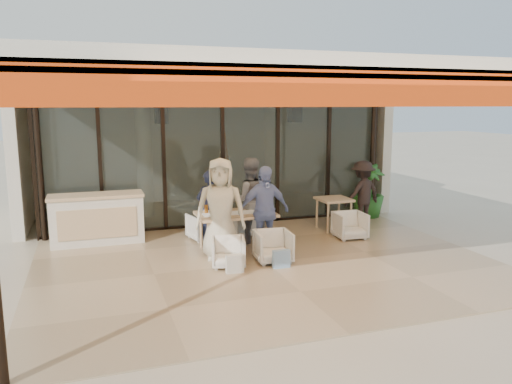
{
  "coord_description": "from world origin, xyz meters",
  "views": [
    {
      "loc": [
        -2.94,
        -8.07,
        2.83
      ],
      "look_at": [
        0.1,
        0.9,
        1.15
      ],
      "focal_mm": 35.0,
      "sensor_mm": 36.0,
      "label": 1
    }
  ],
  "objects_px": {
    "chair_far_left": "(204,225)",
    "side_chair": "(350,224)",
    "diner_navy": "(209,209)",
    "diner_grey": "(249,200)",
    "standing_woman": "(362,193)",
    "side_table": "(334,203)",
    "chair_near_left": "(228,251)",
    "chair_far_right": "(242,220)",
    "dining_table": "(235,216)",
    "host_counter": "(97,219)",
    "potted_palm": "(368,190)",
    "diner_periwinkle": "(264,211)",
    "chair_near_right": "(273,245)",
    "diner_cream": "(221,209)"
  },
  "relations": [
    {
      "from": "side_table",
      "to": "side_chair",
      "type": "xyz_separation_m",
      "value": [
        0.0,
        -0.75,
        -0.32
      ]
    },
    {
      "from": "dining_table",
      "to": "diner_navy",
      "type": "distance_m",
      "value": 0.61
    },
    {
      "from": "diner_navy",
      "to": "host_counter",
      "type": "bearing_deg",
      "value": -37.77
    },
    {
      "from": "potted_palm",
      "to": "dining_table",
      "type": "bearing_deg",
      "value": -157.19
    },
    {
      "from": "chair_near_left",
      "to": "chair_near_right",
      "type": "relative_size",
      "value": 0.92
    },
    {
      "from": "host_counter",
      "to": "diner_cream",
      "type": "relative_size",
      "value": 0.99
    },
    {
      "from": "dining_table",
      "to": "side_table",
      "type": "xyz_separation_m",
      "value": [
        2.53,
        0.76,
        -0.05
      ]
    },
    {
      "from": "chair_near_left",
      "to": "chair_far_right",
      "type": "bearing_deg",
      "value": 79.36
    },
    {
      "from": "host_counter",
      "to": "side_table",
      "type": "xyz_separation_m",
      "value": [
        5.07,
        -0.54,
        0.11
      ]
    },
    {
      "from": "chair_far_right",
      "to": "diner_periwinkle",
      "type": "distance_m",
      "value": 1.48
    },
    {
      "from": "diner_navy",
      "to": "diner_periwinkle",
      "type": "bearing_deg",
      "value": 117.16
    },
    {
      "from": "chair_near_left",
      "to": "standing_woman",
      "type": "distance_m",
      "value": 4.32
    },
    {
      "from": "chair_far_right",
      "to": "diner_navy",
      "type": "xyz_separation_m",
      "value": [
        -0.84,
        -0.5,
        0.41
      ]
    },
    {
      "from": "chair_far_right",
      "to": "diner_periwinkle",
      "type": "xyz_separation_m",
      "value": [
        0.0,
        -1.4,
        0.49
      ]
    },
    {
      "from": "chair_near_left",
      "to": "side_chair",
      "type": "xyz_separation_m",
      "value": [
        2.94,
        0.96,
        0.02
      ]
    },
    {
      "from": "diner_grey",
      "to": "diner_cream",
      "type": "bearing_deg",
      "value": 51.0
    },
    {
      "from": "dining_table",
      "to": "diner_periwinkle",
      "type": "height_order",
      "value": "diner_periwinkle"
    },
    {
      "from": "diner_navy",
      "to": "diner_grey",
      "type": "bearing_deg",
      "value": 164.13
    },
    {
      "from": "side_table",
      "to": "diner_navy",
      "type": "bearing_deg",
      "value": -173.92
    },
    {
      "from": "diner_navy",
      "to": "diner_grey",
      "type": "xyz_separation_m",
      "value": [
        0.84,
        0.0,
        0.11
      ]
    },
    {
      "from": "host_counter",
      "to": "dining_table",
      "type": "distance_m",
      "value": 2.86
    },
    {
      "from": "side_table",
      "to": "side_chair",
      "type": "relative_size",
      "value": 1.17
    },
    {
      "from": "potted_palm",
      "to": "chair_far_left",
      "type": "bearing_deg",
      "value": -170.64
    },
    {
      "from": "host_counter",
      "to": "chair_far_left",
      "type": "bearing_deg",
      "value": -9.48
    },
    {
      "from": "host_counter",
      "to": "standing_woman",
      "type": "distance_m",
      "value": 5.95
    },
    {
      "from": "host_counter",
      "to": "side_table",
      "type": "relative_size",
      "value": 2.48
    },
    {
      "from": "standing_woman",
      "to": "host_counter",
      "type": "bearing_deg",
      "value": -16.04
    },
    {
      "from": "diner_periwinkle",
      "to": "potted_palm",
      "type": "relative_size",
      "value": 1.2
    },
    {
      "from": "chair_near_left",
      "to": "diner_cream",
      "type": "relative_size",
      "value": 0.31
    },
    {
      "from": "chair_far_right",
      "to": "diner_cream",
      "type": "height_order",
      "value": "diner_cream"
    },
    {
      "from": "chair_far_right",
      "to": "potted_palm",
      "type": "bearing_deg",
      "value": 175.65
    },
    {
      "from": "chair_far_left",
      "to": "chair_near_right",
      "type": "xyz_separation_m",
      "value": [
        0.84,
        -1.9,
        0.01
      ]
    },
    {
      "from": "host_counter",
      "to": "chair_near_right",
      "type": "height_order",
      "value": "host_counter"
    },
    {
      "from": "potted_palm",
      "to": "side_table",
      "type": "bearing_deg",
      "value": -147.53
    },
    {
      "from": "chair_far_left",
      "to": "side_chair",
      "type": "xyz_separation_m",
      "value": [
        2.94,
        -0.94,
        0.01
      ]
    },
    {
      "from": "diner_navy",
      "to": "diner_cream",
      "type": "bearing_deg",
      "value": 74.13
    },
    {
      "from": "diner_navy",
      "to": "diner_grey",
      "type": "distance_m",
      "value": 0.85
    },
    {
      "from": "diner_cream",
      "to": "diner_periwinkle",
      "type": "height_order",
      "value": "diner_cream"
    },
    {
      "from": "chair_near_left",
      "to": "chair_near_right",
      "type": "bearing_deg",
      "value": 13.21
    },
    {
      "from": "chair_far_left",
      "to": "diner_grey",
      "type": "relative_size",
      "value": 0.35
    },
    {
      "from": "chair_near_right",
      "to": "standing_woman",
      "type": "xyz_separation_m",
      "value": [
        2.97,
        1.97,
        0.45
      ]
    },
    {
      "from": "diner_navy",
      "to": "standing_woman",
      "type": "relative_size",
      "value": 1.0
    },
    {
      "from": "diner_cream",
      "to": "chair_far_left",
      "type": "bearing_deg",
      "value": 108.22
    },
    {
      "from": "potted_palm",
      "to": "side_chair",
      "type": "bearing_deg",
      "value": -130.68
    },
    {
      "from": "chair_near_left",
      "to": "potted_palm",
      "type": "height_order",
      "value": "potted_palm"
    },
    {
      "from": "chair_far_left",
      "to": "chair_near_left",
      "type": "distance_m",
      "value": 1.9
    },
    {
      "from": "chair_far_left",
      "to": "diner_grey",
      "type": "distance_m",
      "value": 1.13
    },
    {
      "from": "dining_table",
      "to": "chair_far_right",
      "type": "xyz_separation_m",
      "value": [
        0.43,
        0.94,
        -0.33
      ]
    },
    {
      "from": "diner_navy",
      "to": "diner_grey",
      "type": "relative_size",
      "value": 0.87
    },
    {
      "from": "standing_woman",
      "to": "side_chair",
      "type": "bearing_deg",
      "value": 35.68
    }
  ]
}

